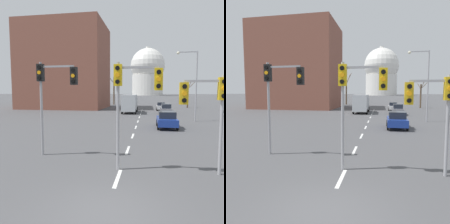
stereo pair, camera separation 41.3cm
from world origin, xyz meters
The scene contains 23 objects.
ground_plane centered at (0.00, 0.00, 0.00)m, with size 800.00×800.00×0.00m, color #4C4C4F.
lane_stripe_0 centered at (0.00, 2.73, 0.00)m, with size 0.16×2.00×0.01m, color silver.
lane_stripe_1 centered at (0.00, 7.23, 0.00)m, with size 0.16×2.00×0.01m, color silver.
lane_stripe_2 centered at (0.00, 11.73, 0.00)m, with size 0.16×2.00×0.01m, color silver.
lane_stripe_3 centered at (0.00, 16.23, 0.00)m, with size 0.16×2.00×0.01m, color silver.
lane_stripe_4 centered at (0.00, 20.73, 0.00)m, with size 0.16×2.00×0.01m, color silver.
lane_stripe_5 centered at (0.00, 25.23, 0.00)m, with size 0.16×2.00×0.01m, color silver.
lane_stripe_6 centered at (0.00, 29.73, 0.00)m, with size 0.16×2.00×0.01m, color silver.
lane_stripe_7 centered at (0.00, 34.23, 0.00)m, with size 0.16×2.00×0.01m, color silver.
lane_stripe_8 centered at (0.00, 38.73, 0.00)m, with size 0.16×2.00×0.01m, color silver.
traffic_signal_near_right centered at (3.75, 3.86, 3.26)m, with size 1.95×0.34×4.32m.
traffic_signal_centre_tall centered at (0.49, 3.76, 3.75)m, with size 2.15×0.34×4.94m.
traffic_signal_near_left centered at (-4.07, 5.44, 3.99)m, with size 2.30×0.34×5.26m.
speed_limit_sign centered at (6.74, 10.98, 1.83)m, with size 0.60×0.08×2.70m.
street_lamp_right centered at (6.51, 21.97, 5.25)m, with size 2.49×0.36×8.53m.
sedan_near_left centered at (4.06, 29.89, 0.85)m, with size 1.75×4.33×1.72m.
sedan_near_right centered at (3.68, 37.84, 0.80)m, with size 1.72×3.82×1.61m.
sedan_mid_centre centered at (3.08, 16.27, 0.85)m, with size 1.96×4.12×1.68m.
delivery_truck centered at (-1.93, 31.90, 1.70)m, with size 2.44×7.20×3.14m.
bare_tree_left_near centered at (-8.58, 56.57, 4.40)m, with size 2.72×2.97×9.29m.
bare_tree_right_near centered at (10.12, 45.96, 3.08)m, with size 2.36×2.67×6.13m.
capitol_dome centered at (0.00, 239.15, 25.59)m, with size 37.19×37.19×52.53m.
apartment_block_left centered at (-17.38, 41.82, 9.26)m, with size 18.00×14.00×18.52m, color brown.
Camera 1 is at (1.22, -6.04, 3.60)m, focal length 35.00 mm.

